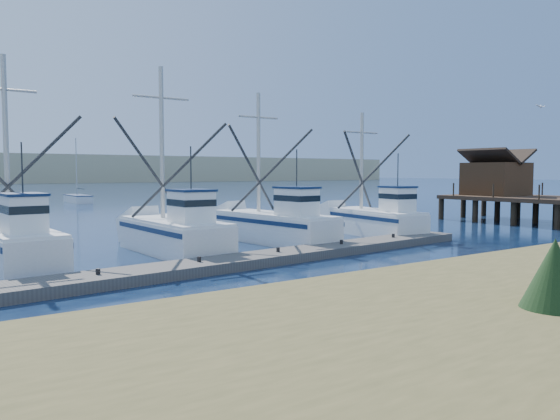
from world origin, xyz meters
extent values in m
plane|color=#0B1734|center=(0.00, 0.00, 0.00)|extent=(500.00, 500.00, 0.00)
cube|color=#55514C|center=(-7.35, 5.24, 0.20)|extent=(30.11, 4.77, 0.40)
cube|color=#4C331E|center=(21.50, 12.00, 3.30)|extent=(4.00, 4.00, 2.60)
cube|color=white|center=(-13.93, 10.47, 0.73)|extent=(2.58, 7.93, 1.47)
cube|color=white|center=(-13.93, 8.46, 2.22)|extent=(1.40, 1.96, 1.50)
cylinder|color=#B7B2A8|center=(-13.93, 11.81, 5.11)|extent=(0.22, 0.22, 7.29)
cube|color=white|center=(-7.09, 10.25, 0.75)|extent=(2.69, 7.44, 1.49)
cube|color=white|center=(-7.09, 8.35, 2.24)|extent=(1.53, 1.83, 1.50)
cylinder|color=#B7B2A8|center=(-7.09, 11.52, 5.22)|extent=(0.22, 0.22, 7.46)
cube|color=white|center=(-1.04, 10.72, 0.76)|extent=(3.04, 8.54, 1.51)
cube|color=white|center=(-1.04, 8.58, 2.26)|extent=(1.52, 2.15, 1.50)
cylinder|color=#B7B2A8|center=(-1.04, 12.15, 4.89)|extent=(0.22, 0.22, 6.76)
cube|color=white|center=(6.07, 10.07, 0.72)|extent=(3.28, 7.31, 1.44)
cube|color=white|center=(6.07, 8.26, 2.19)|extent=(1.59, 1.89, 1.50)
cylinder|color=#B7B2A8|center=(6.07, 11.28, 4.49)|extent=(0.22, 0.22, 6.10)
cube|color=white|center=(0.88, 56.74, 0.45)|extent=(2.14, 6.87, 0.90)
cylinder|color=#B7B2A8|center=(0.88, 57.04, 4.50)|extent=(0.12, 0.12, 7.20)
sphere|color=white|center=(19.34, 7.25, 8.43)|extent=(0.21, 0.21, 0.21)
cube|color=white|center=(19.03, 7.25, 8.45)|extent=(0.51, 0.12, 0.14)
cube|color=white|center=(19.65, 7.25, 8.45)|extent=(0.51, 0.12, 0.14)
camera|label=1|loc=(-17.83, -13.67, 3.86)|focal=35.00mm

